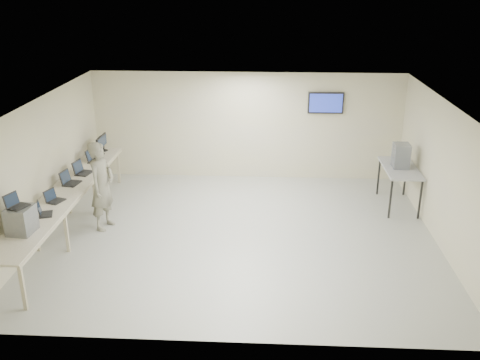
# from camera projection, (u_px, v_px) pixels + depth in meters

# --- Properties ---
(room) EXTENTS (8.01, 7.01, 2.81)m
(room) POSITION_uv_depth(u_px,v_px,m) (241.00, 170.00, 10.68)
(room) COLOR #A9A9A9
(room) RESTS_ON ground
(workbench) EXTENTS (0.76, 6.00, 0.90)m
(workbench) POSITION_uv_depth(u_px,v_px,m) (66.00, 195.00, 11.02)
(workbench) COLOR silver
(workbench) RESTS_ON ground
(equipment_box) EXTENTS (0.43, 0.48, 0.47)m
(equipment_box) POSITION_uv_depth(u_px,v_px,m) (21.00, 220.00, 9.15)
(equipment_box) COLOR slate
(equipment_box) RESTS_ON workbench
(laptop_on_box) EXTENTS (0.36, 0.38, 0.25)m
(laptop_on_box) POSITION_uv_depth(u_px,v_px,m) (16.00, 204.00, 9.05)
(laptop_on_box) COLOR black
(laptop_on_box) RESTS_ON equipment_box
(laptop_0) EXTENTS (0.35, 0.38, 0.25)m
(laptop_0) POSITION_uv_depth(u_px,v_px,m) (43.00, 212.00, 9.89)
(laptop_0) COLOR black
(laptop_0) RESTS_ON workbench
(laptop_1) EXTENTS (0.36, 0.38, 0.25)m
(laptop_1) POSITION_uv_depth(u_px,v_px,m) (54.00, 198.00, 10.48)
(laptop_1) COLOR black
(laptop_1) RESTS_ON workbench
(laptop_2) EXTENTS (0.37, 0.43, 0.30)m
(laptop_2) POSITION_uv_depth(u_px,v_px,m) (69.00, 181.00, 11.37)
(laptop_2) COLOR black
(laptop_2) RESTS_ON workbench
(laptop_3) EXTENTS (0.39, 0.44, 0.30)m
(laptop_3) POSITION_uv_depth(u_px,v_px,m) (82.00, 170.00, 11.97)
(laptop_3) COLOR black
(laptop_3) RESTS_ON workbench
(laptop_4) EXTENTS (0.35, 0.41, 0.30)m
(laptop_4) POSITION_uv_depth(u_px,v_px,m) (93.00, 158.00, 12.76)
(laptop_4) COLOR black
(laptop_4) RESTS_ON workbench
(monitor_near) EXTENTS (0.20, 0.44, 0.44)m
(monitor_near) POSITION_uv_depth(u_px,v_px,m) (100.00, 144.00, 13.21)
(monitor_near) COLOR black
(monitor_near) RESTS_ON workbench
(monitor_far) EXTENTS (0.19, 0.43, 0.43)m
(monitor_far) POSITION_uv_depth(u_px,v_px,m) (103.00, 141.00, 13.47)
(monitor_far) COLOR black
(monitor_far) RESTS_ON workbench
(soldier) EXTENTS (0.62, 0.79, 1.90)m
(soldier) POSITION_uv_depth(u_px,v_px,m) (102.00, 186.00, 11.15)
(soldier) COLOR gray
(soldier) RESTS_ON ground
(side_table) EXTENTS (0.75, 1.60, 0.96)m
(side_table) POSITION_uv_depth(u_px,v_px,m) (400.00, 170.00, 12.24)
(side_table) COLOR #A7A7A7
(side_table) RESTS_ON ground
(storage_bins) EXTENTS (0.35, 0.39, 0.56)m
(storage_bins) POSITION_uv_depth(u_px,v_px,m) (401.00, 156.00, 12.12)
(storage_bins) COLOR gray
(storage_bins) RESTS_ON side_table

